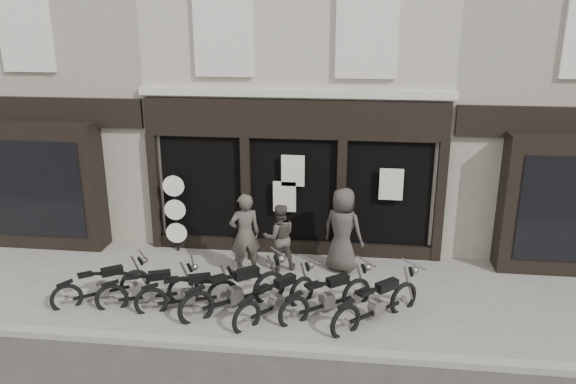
# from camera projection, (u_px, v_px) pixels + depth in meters

# --- Properties ---
(ground_plane) EXTENTS (90.00, 90.00, 0.00)m
(ground_plane) POSITION_uv_depth(u_px,v_px,m) (277.00, 316.00, 11.24)
(ground_plane) COLOR #2D2B28
(ground_plane) RESTS_ON ground
(pavement) EXTENTS (30.00, 4.20, 0.12)m
(pavement) POSITION_uv_depth(u_px,v_px,m) (283.00, 292.00, 12.07)
(pavement) COLOR #656059
(pavement) RESTS_ON ground_plane
(kerb) EXTENTS (30.00, 0.25, 0.13)m
(kerb) POSITION_uv_depth(u_px,v_px,m) (267.00, 348.00, 10.03)
(kerb) COLOR gray
(kerb) RESTS_ON ground_plane
(central_building) EXTENTS (7.30, 6.22, 8.34)m
(central_building) POSITION_uv_depth(u_px,v_px,m) (306.00, 77.00, 15.62)
(central_building) COLOR #ABA393
(central_building) RESTS_ON ground
(neighbour_left) EXTENTS (5.60, 6.73, 8.34)m
(neighbour_left) POSITION_uv_depth(u_px,v_px,m) (89.00, 76.00, 16.32)
(neighbour_left) COLOR gray
(neighbour_left) RESTS_ON ground
(neighbour_right) EXTENTS (5.60, 6.73, 8.34)m
(neighbour_right) POSITION_uv_depth(u_px,v_px,m) (544.00, 82.00, 14.84)
(neighbour_right) COLOR gray
(neighbour_right) RESTS_ON ground
(motorcycle_0) EXTENTS (1.75, 1.37, 0.96)m
(motorcycle_0) POSITION_uv_depth(u_px,v_px,m) (103.00, 288.00, 11.57)
(motorcycle_0) COLOR black
(motorcycle_0) RESTS_ON ground
(motorcycle_1) EXTENTS (1.97, 1.02, 0.99)m
(motorcycle_1) POSITION_uv_depth(u_px,v_px,m) (149.00, 292.00, 11.38)
(motorcycle_1) COLOR black
(motorcycle_1) RESTS_ON ground
(motorcycle_2) EXTENTS (1.99, 1.01, 1.00)m
(motorcycle_2) POSITION_uv_depth(u_px,v_px,m) (189.00, 295.00, 11.23)
(motorcycle_2) COLOR black
(motorcycle_2) RESTS_ON ground
(motorcycle_3) EXTENTS (2.00, 1.70, 1.14)m
(motorcycle_3) POSITION_uv_depth(u_px,v_px,m) (235.00, 294.00, 11.17)
(motorcycle_3) COLOR black
(motorcycle_3) RESTS_ON ground
(motorcycle_4) EXTENTS (1.55, 1.80, 1.03)m
(motorcycle_4) POSITION_uv_depth(u_px,v_px,m) (276.00, 301.00, 10.99)
(motorcycle_4) COLOR black
(motorcycle_4) RESTS_ON ground
(motorcycle_5) EXTENTS (1.85, 1.53, 1.04)m
(motorcycle_5) POSITION_uv_depth(u_px,v_px,m) (327.00, 300.00, 11.03)
(motorcycle_5) COLOR black
(motorcycle_5) RESTS_ON ground
(motorcycle_6) EXTENTS (1.81, 1.71, 1.07)m
(motorcycle_6) POSITION_uv_depth(u_px,v_px,m) (377.00, 306.00, 10.75)
(motorcycle_6) COLOR black
(motorcycle_6) RESTS_ON ground
(man_left) EXTENTS (0.82, 0.71, 1.91)m
(man_left) POSITION_uv_depth(u_px,v_px,m) (245.00, 235.00, 12.50)
(man_left) COLOR #403B34
(man_left) RESTS_ON pavement
(man_centre) EXTENTS (0.91, 0.79, 1.57)m
(man_centre) POSITION_uv_depth(u_px,v_px,m) (279.00, 237.00, 12.82)
(man_centre) COLOR #433C36
(man_centre) RESTS_ON pavement
(man_right) EXTENTS (1.13, 0.97, 1.96)m
(man_right) POSITION_uv_depth(u_px,v_px,m) (343.00, 230.00, 12.71)
(man_right) COLOR #39332F
(man_right) RESTS_ON pavement
(advert_sign_post) EXTENTS (0.52, 0.34, 2.15)m
(advert_sign_post) POSITION_uv_depth(u_px,v_px,m) (176.00, 216.00, 13.75)
(advert_sign_post) COLOR black
(advert_sign_post) RESTS_ON ground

